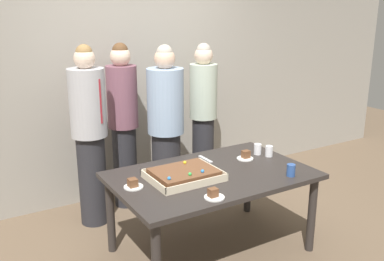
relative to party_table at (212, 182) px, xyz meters
name	(u,v)px	position (x,y,z in m)	size (l,w,h in m)	color
ground_plane	(211,250)	(0.00, 0.00, -0.64)	(12.00, 12.00, 0.00)	brown
interior_back_panel	(132,60)	(0.00, 1.60, 0.86)	(8.00, 0.12, 3.00)	#9E998E
party_table	(212,182)	(0.00, 0.00, 0.00)	(1.65, 1.04, 0.72)	#2D2826
sheet_cake	(184,174)	(-0.26, 0.02, 0.12)	(0.56, 0.44, 0.10)	beige
plated_slice_near_left	(133,185)	(-0.68, 0.07, 0.10)	(0.15, 0.15, 0.07)	white
plated_slice_near_right	(214,195)	(-0.25, -0.41, 0.10)	(0.15, 0.15, 0.07)	white
plated_slice_far_left	(245,156)	(0.46, 0.14, 0.10)	(0.15, 0.15, 0.08)	white
drink_cup_nearest	(269,151)	(0.69, 0.09, 0.13)	(0.07, 0.07, 0.10)	white
drink_cup_middle	(291,170)	(0.52, -0.38, 0.13)	(0.07, 0.07, 0.10)	#2D5199
drink_cup_far_end	(258,149)	(0.64, 0.18, 0.13)	(0.07, 0.07, 0.10)	white
cake_server_utensil	(205,159)	(0.14, 0.31, 0.08)	(0.03, 0.20, 0.01)	silver
person_serving_front	(166,130)	(0.02, 0.86, 0.24)	(0.36, 0.36, 1.72)	#28282D
person_green_shirt_behind	(123,123)	(-0.27, 1.24, 0.26)	(0.31, 0.31, 1.72)	#28282D
person_striped_tie_right	(203,116)	(0.62, 1.12, 0.25)	(0.30, 0.30, 1.69)	#28282D
person_far_right_suit	(90,134)	(-0.69, 1.03, 0.26)	(0.34, 0.34, 1.74)	#28282D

